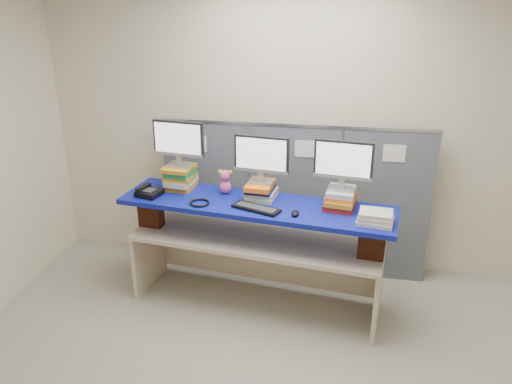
% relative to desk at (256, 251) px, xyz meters
% --- Properties ---
extents(room, '(5.00, 4.00, 2.80)m').
position_rel_desk_xyz_m(room, '(0.25, -1.12, 0.87)').
color(room, beige).
rests_on(room, ground).
extents(cubicle_partition, '(2.60, 0.06, 1.53)m').
position_rel_desk_xyz_m(cubicle_partition, '(0.25, 0.66, 0.24)').
color(cubicle_partition, '#4E525C').
rests_on(cubicle_partition, ground).
extents(desk, '(2.24, 0.91, 0.66)m').
position_rel_desk_xyz_m(desk, '(0.00, 0.00, 0.00)').
color(desk, beige).
rests_on(desk, ground).
extents(brick_pier_left, '(0.22, 0.14, 0.29)m').
position_rel_desk_xyz_m(brick_pier_left, '(-0.98, 0.08, 0.28)').
color(brick_pier_left, maroon).
rests_on(brick_pier_left, desk).
extents(brick_pier_right, '(0.22, 0.14, 0.29)m').
position_rel_desk_xyz_m(brick_pier_right, '(0.97, -0.18, 0.28)').
color(brick_pier_right, maroon).
rests_on(brick_pier_right, desk).
extents(blue_board, '(2.40, 0.89, 0.04)m').
position_rel_desk_xyz_m(blue_board, '(0.00, 0.00, 0.44)').
color(blue_board, '#090B77').
rests_on(blue_board, brick_pier_left).
extents(book_stack_left, '(0.28, 0.33, 0.21)m').
position_rel_desk_xyz_m(book_stack_left, '(-0.73, 0.22, 0.57)').
color(book_stack_left, '#C0871A').
rests_on(book_stack_left, blue_board).
extents(book_stack_center, '(0.28, 0.32, 0.14)m').
position_rel_desk_xyz_m(book_stack_center, '(0.02, 0.12, 0.53)').
color(book_stack_center, beige).
rests_on(book_stack_center, blue_board).
extents(book_stack_right, '(0.28, 0.33, 0.16)m').
position_rel_desk_xyz_m(book_stack_right, '(0.70, 0.03, 0.54)').
color(book_stack_right, maroon).
rests_on(book_stack_right, blue_board).
extents(monitor_left, '(0.47, 0.16, 0.41)m').
position_rel_desk_xyz_m(monitor_left, '(-0.73, 0.21, 0.91)').
color(monitor_left, '#A2A2A7').
rests_on(monitor_left, book_stack_left).
extents(monitor_center, '(0.47, 0.16, 0.41)m').
position_rel_desk_xyz_m(monitor_center, '(0.03, 0.12, 0.84)').
color(monitor_center, '#A2A2A7').
rests_on(monitor_center, book_stack_center).
extents(monitor_right, '(0.47, 0.16, 0.41)m').
position_rel_desk_xyz_m(monitor_right, '(0.70, 0.03, 0.86)').
color(monitor_right, '#A2A2A7').
rests_on(monitor_right, book_stack_right).
extents(keyboard, '(0.43, 0.27, 0.03)m').
position_rel_desk_xyz_m(keyboard, '(0.03, -0.14, 0.48)').
color(keyboard, black).
rests_on(keyboard, blue_board).
extents(mouse, '(0.08, 0.12, 0.03)m').
position_rel_desk_xyz_m(mouse, '(0.35, -0.19, 0.48)').
color(mouse, black).
rests_on(mouse, blue_board).
extents(desk_phone, '(0.24, 0.22, 0.08)m').
position_rel_desk_xyz_m(desk_phone, '(-0.96, 0.00, 0.49)').
color(desk_phone, black).
rests_on(desk_phone, blue_board).
extents(headset, '(0.19, 0.19, 0.02)m').
position_rel_desk_xyz_m(headset, '(-0.46, -0.10, 0.47)').
color(headset, black).
rests_on(headset, blue_board).
extents(plush_toy, '(0.13, 0.10, 0.22)m').
position_rel_desk_xyz_m(plush_toy, '(-0.30, 0.17, 0.58)').
color(plush_toy, pink).
rests_on(plush_toy, blue_board).
extents(binder_stack, '(0.30, 0.25, 0.10)m').
position_rel_desk_xyz_m(binder_stack, '(0.98, -0.23, 0.51)').
color(binder_stack, beige).
rests_on(binder_stack, blue_board).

